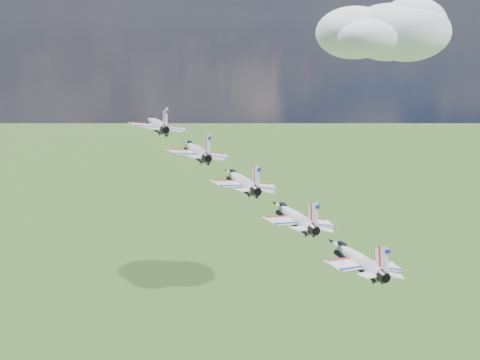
# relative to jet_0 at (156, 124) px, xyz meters

# --- Properties ---
(cloud_far) EXTENTS (58.79, 46.19, 23.10)m
(cloud_far) POSITION_rel_jet_0_xyz_m (74.93, 193.81, 12.12)
(cloud_far) COLOR white
(jet_0) EXTENTS (14.02, 16.05, 5.42)m
(jet_0) POSITION_rel_jet_0_xyz_m (0.00, 0.00, 0.00)
(jet_0) COLOR white
(jet_1) EXTENTS (14.02, 16.05, 5.42)m
(jet_1) POSITION_rel_jet_0_xyz_m (7.13, -7.40, -2.74)
(jet_1) COLOR white
(jet_2) EXTENTS (14.02, 16.05, 5.42)m
(jet_2) POSITION_rel_jet_0_xyz_m (14.26, -14.80, -5.47)
(jet_2) COLOR white
(jet_3) EXTENTS (14.02, 16.05, 5.42)m
(jet_3) POSITION_rel_jet_0_xyz_m (21.38, -22.20, -8.21)
(jet_3) COLOR white
(jet_4) EXTENTS (14.02, 16.05, 5.42)m
(jet_4) POSITION_rel_jet_0_xyz_m (28.51, -29.60, -10.94)
(jet_4) COLOR white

